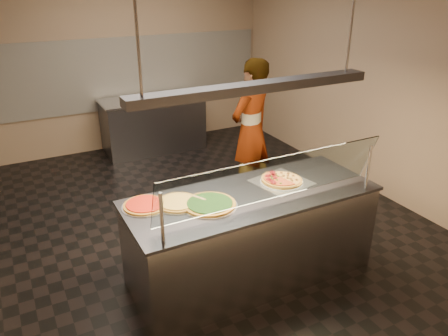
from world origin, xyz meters
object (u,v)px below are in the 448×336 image
pizza_tomato (145,205)px  pizza_cheese (178,202)px  pizza_spinach (209,204)px  prep_table (154,124)px  perforated_tray (281,181)px  sneeze_guard (274,179)px  pizza_spatula (206,198)px  heat_lamp_housing (256,87)px  worker (251,130)px  half_pizza_sausage (289,177)px  half_pizza_pepperoni (273,181)px  serving_counter (251,236)px

pizza_tomato → pizza_cheese: bearing=-17.3°
pizza_spinach → prep_table: 3.97m
perforated_tray → sneeze_guard: bearing=-131.9°
pizza_spatula → heat_lamp_housing: size_ratio=0.11×
prep_table → worker: size_ratio=0.91×
half_pizza_sausage → pizza_tomato: 1.47m
pizza_spatula → half_pizza_pepperoni: bearing=0.6°
pizza_spatula → worker: size_ratio=0.14×
serving_counter → prep_table: same height
pizza_tomato → worker: (1.90, 1.33, 0.00)m
half_pizza_sausage → pizza_spatula: half_pizza_sausage is taller
pizza_tomato → prep_table: size_ratio=0.24×
pizza_cheese → heat_lamp_housing: (0.70, -0.15, 1.01)m
sneeze_guard → half_pizza_pepperoni: (0.29, 0.44, -0.26)m
half_pizza_pepperoni → pizza_cheese: 0.99m
worker → heat_lamp_housing: size_ratio=0.82×
pizza_cheese → prep_table: pizza_cheese is taller
pizza_tomato → pizza_spinach: bearing=-26.2°
perforated_tray → pizza_cheese: (-1.09, 0.06, 0.01)m
prep_table → worker: 2.41m
sneeze_guard → half_pizza_sausage: size_ratio=4.99×
serving_counter → perforated_tray: 0.62m
serving_counter → sneeze_guard: size_ratio=1.11×
pizza_spinach → sneeze_guard: bearing=-35.5°
serving_counter → worker: 1.88m
prep_table → sneeze_guard: bearing=-94.5°
sneeze_guard → pizza_tomato: sneeze_guard is taller
pizza_spinach → pizza_spatula: 0.10m
perforated_tray → half_pizza_sausage: half_pizza_sausage is taller
perforated_tray → pizza_cheese: size_ratio=1.39×
pizza_cheese → pizza_spatula: bearing=-14.6°
serving_counter → pizza_spatula: pizza_spatula is taller
worker → pizza_spinach: bearing=27.5°
serving_counter → half_pizza_sausage: (0.49, 0.09, 0.49)m
perforated_tray → pizza_spinach: pizza_spinach is taller
half_pizza_sausage → prep_table: 3.79m
serving_counter → pizza_spinach: pizza_spinach is taller
perforated_tray → worker: 1.56m
worker → pizza_spatula: bearing=25.8°
pizza_tomato → heat_lamp_housing: (0.98, -0.24, 1.01)m
half_pizza_pepperoni → pizza_tomato: bearing=173.5°
sneeze_guard → pizza_spatula: bearing=136.2°
pizza_cheese → prep_table: size_ratio=0.24×
sneeze_guard → pizza_cheese: (-0.70, 0.50, -0.28)m
serving_counter → pizza_tomato: (-0.98, 0.24, 0.48)m
sneeze_guard → half_pizza_pepperoni: bearing=56.2°
serving_counter → worker: (0.92, 1.57, 0.48)m
heat_lamp_housing → prep_table: bearing=85.1°
pizza_spinach → pizza_spatula: size_ratio=1.95×
perforated_tray → half_pizza_pepperoni: 0.10m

